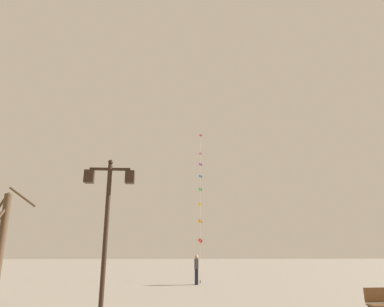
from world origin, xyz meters
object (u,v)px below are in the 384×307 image
(kite_flyer, at_px, (196,269))
(bare_tree, at_px, (1,243))
(kite_train, at_px, (201,185))
(twin_lantern_lamp_post, at_px, (108,205))

(kite_flyer, relative_size, bare_tree, 0.39)
(kite_train, height_order, kite_flyer, kite_train)
(kite_train, bearing_deg, bare_tree, -118.90)
(kite_train, bearing_deg, twin_lantern_lamp_post, -103.58)
(kite_train, height_order, bare_tree, kite_train)
(kite_flyer, bearing_deg, twin_lantern_lamp_post, 168.89)
(twin_lantern_lamp_post, relative_size, kite_flyer, 2.75)
(twin_lantern_lamp_post, height_order, bare_tree, twin_lantern_lamp_post)
(bare_tree, bearing_deg, kite_train, 61.10)
(kite_train, distance_m, bare_tree, 19.26)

